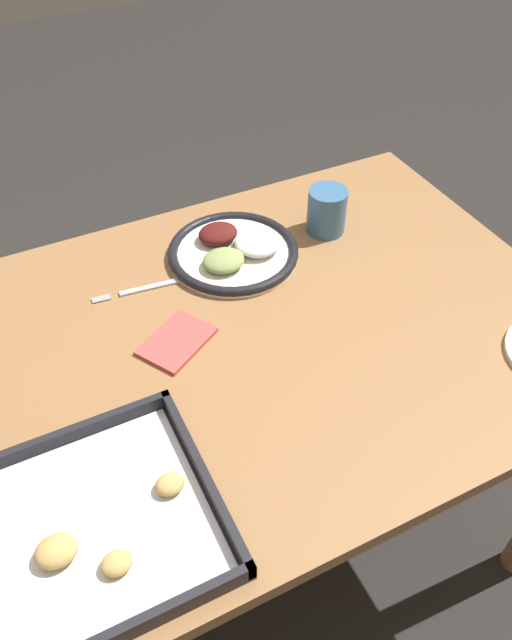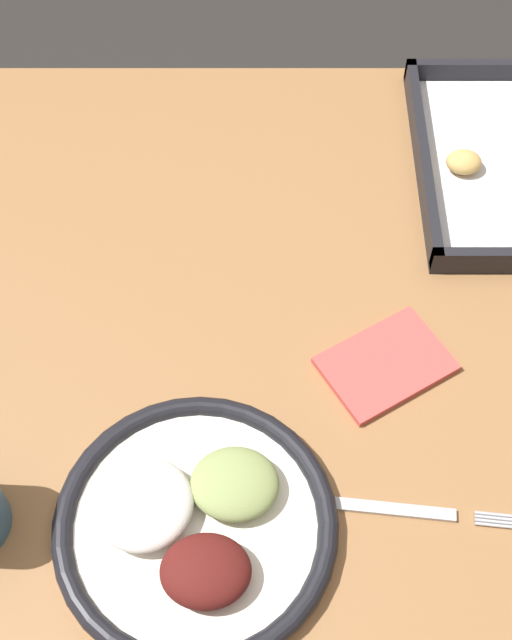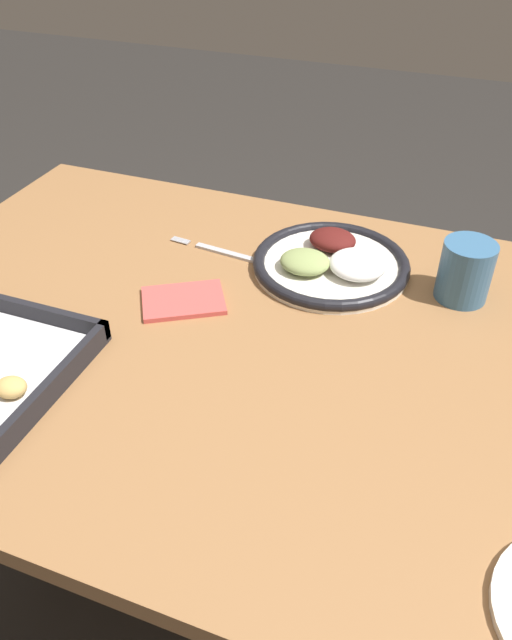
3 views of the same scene
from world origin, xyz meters
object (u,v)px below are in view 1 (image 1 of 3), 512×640
at_px(dinner_plate, 234,251).
at_px(fork, 153,287).
at_px(napkin, 177,341).
at_px(baking_tray, 72,536).
at_px(drinking_cup, 327,211).

bearing_deg(dinner_plate, fork, 5.95).
bearing_deg(dinner_plate, napkin, 42.43).
bearing_deg(fork, dinner_plate, -167.88).
bearing_deg(fork, napkin, 91.71).
distance_m(baking_tray, drinking_cup, 0.80).
relative_size(baking_tray, napkin, 2.60).
xyz_separation_m(fork, napkin, (0.01, 0.16, 0.00)).
relative_size(fork, napkin, 1.38).
bearing_deg(fork, drinking_cup, -171.78).
xyz_separation_m(dinner_plate, baking_tray, (0.45, 0.46, -0.00)).
height_order(dinner_plate, fork, dinner_plate).
bearing_deg(baking_tray, fork, -121.57).
distance_m(dinner_plate, baking_tray, 0.64).
bearing_deg(drinking_cup, dinner_plate, -1.27).
height_order(dinner_plate, drinking_cup, drinking_cup).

